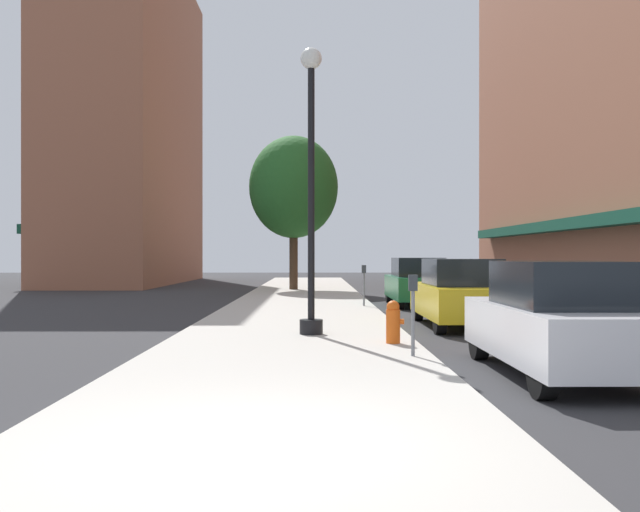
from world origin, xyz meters
TOP-DOWN VIEW (x-y plane):
  - ground_plane at (4.00, 18.00)m, footprint 90.00×90.00m
  - sidewalk_slab at (0.00, 19.00)m, footprint 4.80×50.00m
  - building_far_background at (-11.01, 37.00)m, footprint 6.80×18.00m
  - lamppost at (0.39, 8.26)m, footprint 0.48×0.48m
  - fire_hydrant at (1.92, 6.77)m, footprint 0.33×0.26m
  - parking_meter_near at (2.05, 5.18)m, footprint 0.14×0.09m
  - parking_meter_far at (2.05, 16.12)m, footprint 0.14×0.09m
  - tree_near at (-0.53, 26.82)m, footprint 4.24×4.24m
  - car_white at (4.00, 3.96)m, footprint 1.80×4.30m
  - car_yellow at (4.00, 10.76)m, footprint 1.80×4.30m
  - car_green at (4.00, 17.73)m, footprint 1.80×4.30m

SIDE VIEW (x-z plane):
  - ground_plane at x=4.00m, z-range 0.00..0.00m
  - sidewalk_slab at x=0.00m, z-range 0.00..0.12m
  - fire_hydrant at x=1.92m, z-range 0.12..0.91m
  - car_white at x=4.00m, z-range -0.02..1.64m
  - car_yellow at x=4.00m, z-range -0.02..1.64m
  - car_green at x=4.00m, z-range -0.02..1.64m
  - parking_meter_near at x=2.05m, z-range 0.29..1.60m
  - parking_meter_far at x=2.05m, z-range 0.29..1.60m
  - lamppost at x=0.39m, z-range 0.25..6.15m
  - tree_near at x=-0.53m, z-range 1.32..8.64m
  - building_far_background at x=-11.01m, z-range -0.02..19.95m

